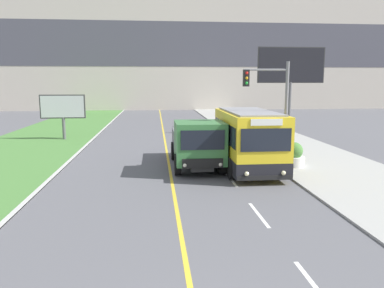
% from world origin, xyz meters
% --- Properties ---
extents(apartment_block_background, '(80.00, 8.04, 19.50)m').
position_xyz_m(apartment_block_background, '(0.00, 59.68, 9.75)').
color(apartment_block_background, beige).
rests_on(apartment_block_background, ground_plane).
extents(city_bus, '(2.65, 6.00, 3.04)m').
position_xyz_m(city_bus, '(3.96, 14.14, 1.54)').
color(city_bus, yellow).
rests_on(city_bus, ground_plane).
extents(dump_truck, '(2.48, 6.28, 2.55)m').
position_xyz_m(dump_truck, '(1.43, 14.56, 1.29)').
color(dump_truck, black).
rests_on(dump_truck, ground_plane).
extents(traffic_light_mast, '(2.28, 0.32, 5.44)m').
position_xyz_m(traffic_light_mast, '(5.08, 13.93, 3.48)').
color(traffic_light_mast, slate).
rests_on(traffic_light_mast, ground_plane).
extents(billboard_large, '(5.68, 0.24, 7.30)m').
position_xyz_m(billboard_large, '(10.62, 26.69, 5.60)').
color(billboard_large, '#59595B').
rests_on(billboard_large, ground_plane).
extents(billboard_small, '(3.40, 0.24, 3.49)m').
position_xyz_m(billboard_small, '(-7.80, 25.65, 2.46)').
color(billboard_small, '#59595B').
rests_on(billboard_small, ground_plane).
extents(planter_round_near, '(1.12, 1.12, 1.27)m').
position_xyz_m(planter_round_near, '(6.51, 14.53, 0.63)').
color(planter_round_near, silver).
rests_on(planter_round_near, sidewalk_right).
extents(planter_round_second, '(1.11, 1.11, 1.24)m').
position_xyz_m(planter_round_second, '(6.53, 19.74, 0.62)').
color(planter_round_second, silver).
rests_on(planter_round_second, sidewalk_right).
extents(planter_round_third, '(1.02, 1.02, 1.15)m').
position_xyz_m(planter_round_third, '(6.53, 24.94, 0.58)').
color(planter_round_third, silver).
rests_on(planter_round_third, sidewalk_right).
extents(planter_round_far, '(1.09, 1.09, 1.22)m').
position_xyz_m(planter_round_far, '(6.35, 30.14, 0.61)').
color(planter_round_far, silver).
rests_on(planter_round_far, sidewalk_right).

